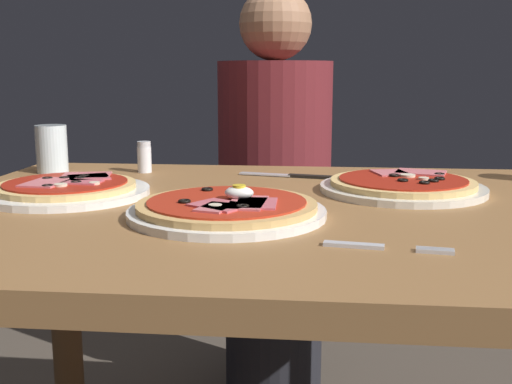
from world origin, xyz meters
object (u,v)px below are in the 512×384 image
at_px(dining_table, 294,271).
at_px(water_glass_far, 52,152).
at_px(pizza_across_left, 403,185).
at_px(knife, 292,176).
at_px(pizza_foreground, 227,209).
at_px(fork, 377,247).
at_px(diner_person, 274,209).
at_px(salt_shaker, 144,157).
at_px(pizza_across_right, 67,189).

bearing_deg(dining_table, water_glass_far, 151.60).
distance_m(pizza_across_left, knife, 0.25).
xyz_separation_m(pizza_foreground, knife, (0.08, 0.37, -0.01)).
relative_size(water_glass_far, fork, 0.64).
relative_size(dining_table, diner_person, 1.05).
relative_size(water_glass_far, salt_shaker, 1.52).
height_order(dining_table, water_glass_far, water_glass_far).
bearing_deg(pizza_across_left, dining_table, -143.77).
bearing_deg(pizza_across_right, knife, 31.50).
height_order(dining_table, diner_person, diner_person).
relative_size(salt_shaker, diner_person, 0.06).
height_order(pizza_across_left, knife, pizza_across_left).
xyz_separation_m(salt_shaker, diner_person, (0.25, 0.46, -0.21)).
bearing_deg(diner_person, fork, 101.15).
distance_m(fork, knife, 0.54).
relative_size(pizza_foreground, fork, 1.89).
bearing_deg(pizza_across_left, diner_person, 113.72).
bearing_deg(pizza_across_right, pizza_across_left, 9.07).
bearing_deg(fork, water_glass_far, 140.60).
bearing_deg(fork, salt_shaker, 129.13).
bearing_deg(knife, dining_table, -86.34).
height_order(pizza_foreground, diner_person, diner_person).
height_order(pizza_across_right, diner_person, diner_person).
bearing_deg(fork, knife, 103.86).
bearing_deg(dining_table, pizza_foreground, -137.91).
bearing_deg(knife, fork, -76.14).
bearing_deg(knife, pizza_across_left, -34.34).
relative_size(water_glass_far, knife, 0.52).
bearing_deg(pizza_across_left, pizza_across_right, -170.93).
height_order(pizza_across_left, fork, pizza_across_left).
xyz_separation_m(water_glass_far, diner_person, (0.44, 0.48, -0.22)).
distance_m(pizza_across_right, fork, 0.59).
distance_m(fork, salt_shaker, 0.71).
bearing_deg(diner_person, knife, 98.22).
bearing_deg(salt_shaker, dining_table, -42.55).
distance_m(pizza_foreground, pizza_across_right, 0.33).
height_order(pizza_across_left, diner_person, diner_person).
xyz_separation_m(dining_table, pizza_across_left, (0.19, 0.14, 0.12)).
distance_m(pizza_across_left, fork, 0.39).
bearing_deg(water_glass_far, salt_shaker, 5.92).
bearing_deg(pizza_foreground, pizza_across_right, 156.46).
relative_size(dining_table, fork, 7.85).
bearing_deg(pizza_across_right, water_glass_far, 118.21).
distance_m(dining_table, pizza_across_left, 0.26).
height_order(pizza_foreground, salt_shaker, salt_shaker).
relative_size(knife, salt_shaker, 2.91).
bearing_deg(pizza_across_left, salt_shaker, 162.01).
bearing_deg(diner_person, pizza_across_right, 66.64).
relative_size(pizza_across_left, knife, 1.52).
height_order(water_glass_far, salt_shaker, water_glass_far).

